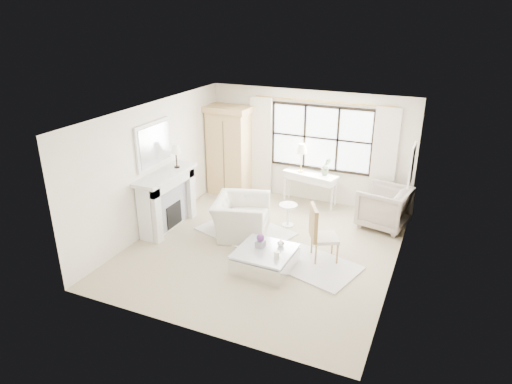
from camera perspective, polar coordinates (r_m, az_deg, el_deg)
floor at (r=9.19m, az=0.98°, el=-6.91°), size 5.50×5.50×0.00m
ceiling at (r=8.23m, az=1.11°, el=9.77°), size 5.50×5.50×0.00m
wall_back at (r=11.07m, az=6.59°, el=5.66°), size 5.00×0.00×5.00m
wall_front at (r=6.41m, az=-8.61°, el=-7.18°), size 5.00×0.00×5.00m
wall_left at (r=9.80m, az=-12.58°, el=3.07°), size 0.00×5.50×5.50m
wall_right at (r=8.06m, az=17.65°, el=-1.66°), size 0.00×5.50×5.50m
window_pane at (r=10.91m, az=8.13°, el=6.69°), size 2.40×0.02×1.50m
window_frame at (r=10.90m, az=8.11°, el=6.68°), size 2.50×0.04×1.50m
curtain_rod at (r=10.66m, az=8.29°, el=11.13°), size 3.30×0.04×0.04m
curtain_left at (r=11.41m, az=0.64°, el=5.70°), size 0.55×0.10×2.47m
curtain_right at (r=10.65m, az=15.67°, el=3.65°), size 0.55×0.10×2.47m
fireplace at (r=9.92m, az=-11.19°, el=-0.93°), size 0.58×1.66×1.26m
mirror_frame at (r=9.64m, az=-12.68°, el=5.80°), size 0.05×1.15×0.95m
mirror_glass at (r=9.62m, az=-12.53°, el=5.78°), size 0.02×1.00×0.80m
art_frame at (r=9.59m, az=18.90°, el=3.24°), size 0.04×0.62×0.82m
art_canvas at (r=9.59m, az=18.78°, el=3.26°), size 0.01×0.52×0.72m
mantel_lamp at (r=9.83m, az=-10.00°, el=5.19°), size 0.22×0.22×0.51m
armoire at (r=11.48m, az=-3.38°, el=5.26°), size 1.14×0.74×2.24m
console_table at (r=11.05m, az=6.75°, el=0.40°), size 1.37×0.71×0.80m
console_lamp at (r=10.82m, az=5.71°, el=5.34°), size 0.28×0.28×0.69m
orchid_plant at (r=10.76m, az=8.76°, el=3.18°), size 0.30×0.28×0.43m
side_table at (r=9.94m, az=4.03°, el=-2.50°), size 0.40×0.40×0.51m
rug_left at (r=9.77m, az=-1.31°, el=-4.93°), size 2.15×1.80×0.03m
rug_right at (r=8.60m, az=7.46°, el=-9.21°), size 1.73×1.48×0.03m
club_armchair at (r=9.53m, az=-1.87°, el=-3.13°), size 1.34×1.45×0.79m
wingback_chair at (r=10.23m, az=15.70°, el=-1.84°), size 1.17×1.14×0.90m
french_chair at (r=8.72m, az=8.38°, el=-6.56°), size 0.65×0.65×1.08m
coffee_table at (r=8.41m, az=1.14°, el=-8.44°), size 1.03×1.03×0.38m
planter_box at (r=8.39m, az=0.56°, el=-6.50°), size 0.17×0.17×0.12m
planter_flowers at (r=8.33m, az=0.56°, el=-5.72°), size 0.14×0.14×0.14m
pillar_candle at (r=8.05m, az=2.60°, el=-7.84°), size 0.09×0.09×0.12m
coffee_vase at (r=8.42m, az=3.12°, el=-6.34°), size 0.15×0.15×0.14m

